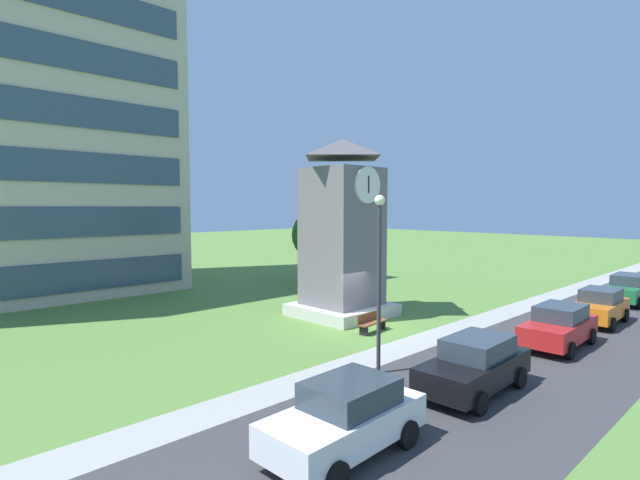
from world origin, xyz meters
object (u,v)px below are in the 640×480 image
clock_tower (342,238)px  parked_car_green (628,288)px  parked_car_white (346,417)px  parked_car_red (559,326)px  parked_car_black (475,365)px  street_lamp (379,264)px  tree_near_tower (318,235)px  park_bench (372,322)px  parked_car_orange (600,306)px

clock_tower → parked_car_green: 17.70m
parked_car_white → parked_car_red: same height
parked_car_red → parked_car_green: same height
parked_car_black → street_lamp: bearing=104.9°
clock_tower → parked_car_green: (14.56, -9.53, -3.20)m
street_lamp → parked_car_black: 4.35m
tree_near_tower → parked_car_black: (-11.22, -18.78, -2.71)m
park_bench → parked_car_black: size_ratio=0.41×
clock_tower → parked_car_black: size_ratio=2.05×
park_bench → parked_car_orange: 11.46m
street_lamp → parked_car_orange: street_lamp is taller
parked_car_white → parked_car_red: (12.45, -0.25, 0.00)m
park_bench → parked_car_white: bearing=-143.2°
street_lamp → tree_near_tower: bearing=52.4°
park_bench → parked_car_black: bearing=-114.9°
clock_tower → street_lamp: size_ratio=1.50×
park_bench → parked_car_green: (16.06, -6.26, 0.40)m
clock_tower → parked_car_orange: (7.81, -9.94, -3.20)m
parked_car_red → parked_car_orange: bearing=0.9°
parked_car_orange → parked_car_green: (6.75, 0.41, 0.00)m
street_lamp → parked_car_white: 6.24m
tree_near_tower → parked_car_white: size_ratio=1.34×
parked_car_black → parked_car_green: same height
street_lamp → parked_car_red: street_lamp is taller
parked_car_white → street_lamp: bearing=31.3°
clock_tower → parked_car_white: (-10.19, -9.78, -3.20)m
parked_car_orange → park_bench: bearing=144.4°
street_lamp → tree_near_tower: 19.76m
parked_car_black → parked_car_orange: (12.45, 0.09, -0.00)m
parked_car_red → parked_car_orange: size_ratio=1.06×
tree_near_tower → parked_car_orange: bearing=-86.2°
street_lamp → parked_car_white: bearing=-148.7°
parked_car_black → parked_car_red: size_ratio=1.00×
park_bench → parked_car_white: size_ratio=0.44×
park_bench → parked_car_orange: (9.31, -6.67, 0.40)m
street_lamp → parked_car_green: bearing=-7.5°
park_bench → parked_car_green: size_ratio=0.39×
clock_tower → street_lamp: 8.81m
clock_tower → park_bench: clock_tower is taller
street_lamp → parked_car_black: (0.83, -3.13, -2.91)m
street_lamp → parked_car_green: (20.03, -2.63, -2.91)m
clock_tower → parked_car_red: bearing=-77.3°
park_bench → tree_near_tower: bearing=56.1°
parked_car_black → clock_tower: bearing=65.2°
parked_car_black → parked_car_red: 6.90m
parked_car_white → park_bench: bearing=36.8°
parked_car_black → parked_car_green: 19.20m
parked_car_black → parked_car_orange: size_ratio=1.07×
parked_car_white → parked_car_green: 24.75m
street_lamp → parked_car_black: size_ratio=1.37×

